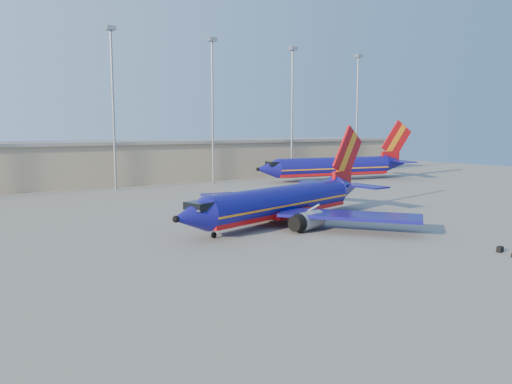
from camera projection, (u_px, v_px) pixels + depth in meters
The scene contains 5 objects.
ground at pixel (297, 229), 54.71m from camera, with size 220.00×220.00×0.00m, color slate.
terminal_building at pixel (166, 160), 107.47m from camera, with size 122.00×16.00×8.50m.
light_mast_row at pixel (165, 93), 93.15m from camera, with size 101.60×1.60×28.65m.
aircraft_main at pixel (284, 202), 58.49m from camera, with size 33.22×31.54×11.46m.
aircraft_second at pixel (337, 166), 106.79m from camera, with size 37.84×15.72×12.92m.
Camera 1 is at (-33.75, -42.09, 10.96)m, focal length 35.00 mm.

